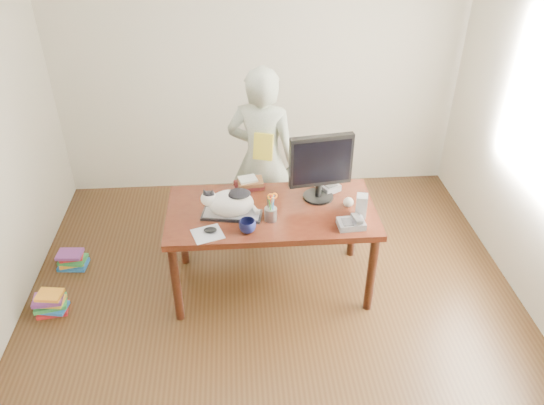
{
  "coord_description": "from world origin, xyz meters",
  "views": [
    {
      "loc": [
        -0.24,
        -2.75,
        3.03
      ],
      "look_at": [
        0.0,
        0.55,
        0.85
      ],
      "focal_mm": 35.0,
      "sensor_mm": 36.0,
      "label": 1
    }
  ],
  "objects_px": {
    "cat": "(229,202)",
    "baseball": "(348,202)",
    "mouse": "(210,230)",
    "coffee_mug": "(247,226)",
    "speaker": "(361,206)",
    "phone": "(352,223)",
    "book_pile_a": "(51,303)",
    "desk": "(271,220)",
    "monitor": "(321,164)",
    "book_stack": "(249,183)",
    "person": "(262,160)",
    "book_pile_b": "(72,260)",
    "keyboard": "(232,215)",
    "calculator": "(327,186)",
    "pen_cup": "(271,213)"
  },
  "relations": [
    {
      "from": "cat",
      "to": "mouse",
      "type": "xyz_separation_m",
      "value": [
        -0.14,
        -0.19,
        -0.11
      ]
    },
    {
      "from": "phone",
      "to": "coffee_mug",
      "type": "bearing_deg",
      "value": 176.85
    },
    {
      "from": "book_stack",
      "to": "person",
      "type": "relative_size",
      "value": 0.15
    },
    {
      "from": "baseball",
      "to": "phone",
      "type": "bearing_deg",
      "value": -95.68
    },
    {
      "from": "mouse",
      "to": "baseball",
      "type": "distance_m",
      "value": 1.09
    },
    {
      "from": "pen_cup",
      "to": "person",
      "type": "distance_m",
      "value": 0.77
    },
    {
      "from": "phone",
      "to": "calculator",
      "type": "relative_size",
      "value": 0.87
    },
    {
      "from": "person",
      "to": "phone",
      "type": "bearing_deg",
      "value": 141.39
    },
    {
      "from": "keyboard",
      "to": "cat",
      "type": "distance_m",
      "value": 0.12
    },
    {
      "from": "monitor",
      "to": "pen_cup",
      "type": "bearing_deg",
      "value": -155.32
    },
    {
      "from": "cat",
      "to": "book_pile_a",
      "type": "distance_m",
      "value": 1.64
    },
    {
      "from": "desk",
      "to": "mouse",
      "type": "relative_size",
      "value": 14.66
    },
    {
      "from": "pen_cup",
      "to": "coffee_mug",
      "type": "height_order",
      "value": "pen_cup"
    },
    {
      "from": "desk",
      "to": "cat",
      "type": "relative_size",
      "value": 3.63
    },
    {
      "from": "mouse",
      "to": "book_pile_b",
      "type": "height_order",
      "value": "mouse"
    },
    {
      "from": "cat",
      "to": "pen_cup",
      "type": "distance_m",
      "value": 0.32
    },
    {
      "from": "book_stack",
      "to": "monitor",
      "type": "bearing_deg",
      "value": -30.75
    },
    {
      "from": "speaker",
      "to": "book_pile_b",
      "type": "distance_m",
      "value": 2.55
    },
    {
      "from": "cat",
      "to": "book_pile_b",
      "type": "xyz_separation_m",
      "value": [
        -1.4,
        0.41,
        -0.81
      ]
    },
    {
      "from": "speaker",
      "to": "pen_cup",
      "type": "bearing_deg",
      "value": -166.6
    },
    {
      "from": "calculator",
      "to": "person",
      "type": "relative_size",
      "value": 0.14
    },
    {
      "from": "coffee_mug",
      "to": "book_pile_a",
      "type": "relative_size",
      "value": 0.45
    },
    {
      "from": "cat",
      "to": "mouse",
      "type": "height_order",
      "value": "cat"
    },
    {
      "from": "phone",
      "to": "book_stack",
      "type": "distance_m",
      "value": 0.94
    },
    {
      "from": "baseball",
      "to": "person",
      "type": "relative_size",
      "value": 0.05
    },
    {
      "from": "pen_cup",
      "to": "phone",
      "type": "xyz_separation_m",
      "value": [
        0.58,
        -0.13,
        -0.04
      ]
    },
    {
      "from": "monitor",
      "to": "mouse",
      "type": "xyz_separation_m",
      "value": [
        -0.84,
        -0.38,
        -0.29
      ]
    },
    {
      "from": "desk",
      "to": "book_pile_b",
      "type": "distance_m",
      "value": 1.82
    },
    {
      "from": "person",
      "to": "book_pile_b",
      "type": "relative_size",
      "value": 6.45
    },
    {
      "from": "mouse",
      "to": "book_pile_a",
      "type": "xyz_separation_m",
      "value": [
        -1.29,
        0.06,
        -0.68
      ]
    },
    {
      "from": "cat",
      "to": "pen_cup",
      "type": "relative_size",
      "value": 1.88
    },
    {
      "from": "cat",
      "to": "phone",
      "type": "height_order",
      "value": "cat"
    },
    {
      "from": "monitor",
      "to": "calculator",
      "type": "xyz_separation_m",
      "value": [
        0.09,
        0.15,
        -0.28
      ]
    },
    {
      "from": "phone",
      "to": "speaker",
      "type": "bearing_deg",
      "value": 50.7
    },
    {
      "from": "coffee_mug",
      "to": "speaker",
      "type": "height_order",
      "value": "speaker"
    },
    {
      "from": "keyboard",
      "to": "phone",
      "type": "bearing_deg",
      "value": -2.91
    },
    {
      "from": "book_pile_b",
      "to": "person",
      "type": "bearing_deg",
      "value": 9.78
    },
    {
      "from": "calculator",
      "to": "pen_cup",
      "type": "bearing_deg",
      "value": -169.36
    },
    {
      "from": "person",
      "to": "keyboard",
      "type": "bearing_deg",
      "value": 86.51
    },
    {
      "from": "cat",
      "to": "book_pile_b",
      "type": "height_order",
      "value": "cat"
    },
    {
      "from": "coffee_mug",
      "to": "baseball",
      "type": "relative_size",
      "value": 1.55
    },
    {
      "from": "coffee_mug",
      "to": "baseball",
      "type": "xyz_separation_m",
      "value": [
        0.79,
        0.27,
        -0.01
      ]
    },
    {
      "from": "cat",
      "to": "calculator",
      "type": "xyz_separation_m",
      "value": [
        0.8,
        0.34,
        -0.1
      ]
    },
    {
      "from": "phone",
      "to": "book_pile_a",
      "type": "distance_m",
      "value": 2.42
    },
    {
      "from": "cat",
      "to": "baseball",
      "type": "xyz_separation_m",
      "value": [
        0.91,
        0.07,
        -0.09
      ]
    },
    {
      "from": "keyboard",
      "to": "mouse",
      "type": "xyz_separation_m",
      "value": [
        -0.16,
        -0.19,
        0.01
      ]
    },
    {
      "from": "cat",
      "to": "baseball",
      "type": "bearing_deg",
      "value": 13.79
    },
    {
      "from": "monitor",
      "to": "book_stack",
      "type": "relative_size",
      "value": 2.2
    },
    {
      "from": "cat",
      "to": "person",
      "type": "xyz_separation_m",
      "value": [
        0.29,
        0.7,
        -0.04
      ]
    },
    {
      "from": "cat",
      "to": "coffee_mug",
      "type": "bearing_deg",
      "value": -48.35
    }
  ]
}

